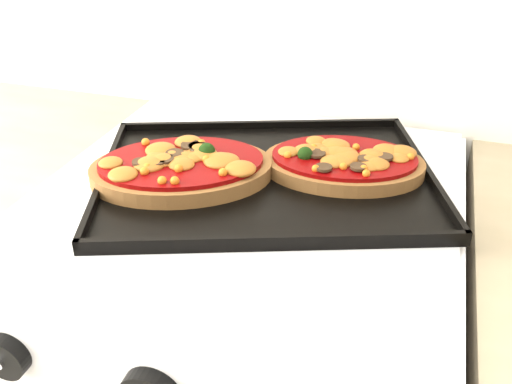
% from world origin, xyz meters
% --- Properties ---
extents(control_panel, '(0.60, 0.02, 0.09)m').
position_xyz_m(control_panel, '(-0.01, 1.39, 0.85)').
color(control_panel, white).
rests_on(control_panel, stove).
extents(knob_left, '(0.05, 0.02, 0.05)m').
position_xyz_m(knob_left, '(-0.18, 1.37, 0.85)').
color(knob_left, black).
rests_on(knob_left, control_panel).
extents(baking_tray, '(0.57, 0.49, 0.02)m').
position_xyz_m(baking_tray, '(0.01, 1.73, 0.92)').
color(baking_tray, black).
rests_on(baking_tray, stove).
extents(pizza_left, '(0.31, 0.27, 0.04)m').
position_xyz_m(pizza_left, '(-0.11, 1.69, 0.94)').
color(pizza_left, brown).
rests_on(pizza_left, baking_tray).
extents(pizza_right, '(0.26, 0.20, 0.03)m').
position_xyz_m(pizza_right, '(0.11, 1.78, 0.94)').
color(pizza_right, brown).
rests_on(pizza_right, baking_tray).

